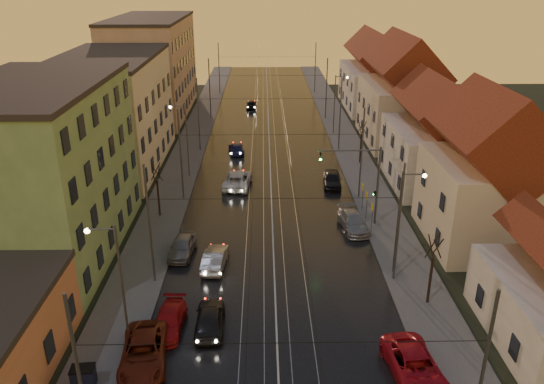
{
  "coord_description": "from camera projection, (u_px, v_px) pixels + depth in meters",
  "views": [
    {
      "loc": [
        -0.73,
        -23.75,
        20.73
      ],
      "look_at": [
        -0.04,
        17.78,
        3.28
      ],
      "focal_mm": 35.0,
      "sensor_mm": 36.0,
      "label": 1
    }
  ],
  "objects": [
    {
      "name": "catenary_pole_l_4",
      "position": [
        210.0,
        89.0,
        77.84
      ],
      "size": [
        0.16,
        0.16,
        9.0
      ],
      "primitive_type": "cylinder",
      "color": "#595B60",
      "rests_on": "ground"
    },
    {
      "name": "parked_right_2",
      "position": [
        332.0,
        179.0,
        54.71
      ],
      "size": [
        2.07,
        4.5,
        1.49
      ],
      "primitive_type": "imported",
      "rotation": [
        0.0,
        0.0,
        -0.07
      ],
      "color": "black",
      "rests_on": "ground"
    },
    {
      "name": "sidewalk_right",
      "position": [
        348.0,
        147.0,
        66.93
      ],
      "size": [
        4.0,
        120.0,
        0.15
      ],
      "primitive_type": "cube",
      "color": "#4C4C4C",
      "rests_on": "ground"
    },
    {
      "name": "driving_car_1",
      "position": [
        215.0,
        258.0,
        39.8
      ],
      "size": [
        1.9,
        4.47,
        1.43
      ],
      "primitive_type": "imported",
      "rotation": [
        0.0,
        0.0,
        3.05
      ],
      "color": "gray",
      "rests_on": "ground"
    },
    {
      "name": "tram_rail_2",
      "position": [
        276.0,
        147.0,
        66.8
      ],
      "size": [
        0.06,
        120.0,
        0.03
      ],
      "primitive_type": "cube",
      "color": "gray",
      "rests_on": "road"
    },
    {
      "name": "apartment_left_2",
      "position": [
        112.0,
        114.0,
        58.68
      ],
      "size": [
        10.0,
        20.0,
        12.0
      ],
      "primitive_type": "cube",
      "color": "beige",
      "rests_on": "ground"
    },
    {
      "name": "bare_tree_2",
      "position": [
        361.0,
        143.0,
        60.47
      ],
      "size": [
        1.09,
        1.09,
        5.11
      ],
      "color": "black",
      "rests_on": "ground"
    },
    {
      "name": "street_lamp_1",
      "position": [
        403.0,
        213.0,
        37.4
      ],
      "size": [
        1.75,
        0.32,
        8.0
      ],
      "color": "#595B60",
      "rests_on": "ground"
    },
    {
      "name": "catenary_pole_r_5",
      "position": [
        315.0,
        68.0,
        94.69
      ],
      "size": [
        0.16,
        0.16,
        9.0
      ],
      "primitive_type": "cylinder",
      "color": "#595B60",
      "rests_on": "ground"
    },
    {
      "name": "tram_rail_1",
      "position": [
        263.0,
        147.0,
        66.77
      ],
      "size": [
        0.06,
        120.0,
        0.03
      ],
      "primitive_type": "cube",
      "color": "gray",
      "rests_on": "road"
    },
    {
      "name": "house_right_3",
      "position": [
        402.0,
        97.0,
        67.58
      ],
      "size": [
        9.18,
        14.28,
        11.5
      ],
      "color": "beige",
      "rests_on": "ground"
    },
    {
      "name": "tram_rail_0",
      "position": [
        252.0,
        148.0,
        66.75
      ],
      "size": [
        0.06,
        120.0,
        0.03
      ],
      "primitive_type": "cube",
      "color": "gray",
      "rests_on": "road"
    },
    {
      "name": "ground",
      "position": [
        278.0,
        367.0,
        29.93
      ],
      "size": [
        160.0,
        160.0,
        0.0
      ],
      "primitive_type": "plane",
      "color": "black",
      "rests_on": "ground"
    },
    {
      "name": "catenary_pole_l_1",
      "position": [
        150.0,
        226.0,
        36.36
      ],
      "size": [
        0.16,
        0.16,
        9.0
      ],
      "primitive_type": "cylinder",
      "color": "#595B60",
      "rests_on": "ground"
    },
    {
      "name": "driving_car_3",
      "position": [
        236.0,
        148.0,
        64.61
      ],
      "size": [
        2.26,
        4.41,
        1.22
      ],
      "primitive_type": "imported",
      "rotation": [
        0.0,
        0.0,
        3.28
      ],
      "color": "#181B4A",
      "rests_on": "ground"
    },
    {
      "name": "street_lamp_2",
      "position": [
        184.0,
        133.0,
        55.56
      ],
      "size": [
        1.75,
        0.32,
        8.0
      ],
      "color": "#595B60",
      "rests_on": "ground"
    },
    {
      "name": "apartment_left_3",
      "position": [
        153.0,
        68.0,
        80.42
      ],
      "size": [
        10.0,
        24.0,
        14.0
      ],
      "primitive_type": "cube",
      "color": "#9E8566",
      "rests_on": "ground"
    },
    {
      "name": "dumpster",
      "position": [
        84.0,
        377.0,
        28.21
      ],
      "size": [
        1.26,
        0.89,
        1.1
      ],
      "primitive_type": "cube",
      "rotation": [
        0.0,
        0.0,
        0.08
      ],
      "color": "black",
      "rests_on": "sidewalk_left"
    },
    {
      "name": "catenary_pole_r_0",
      "position": [
        482.0,
        378.0,
        22.79
      ],
      "size": [
        0.16,
        0.16,
        9.0
      ],
      "primitive_type": "cylinder",
      "color": "#595B60",
      "rests_on": "ground"
    },
    {
      "name": "street_lamp_0",
      "position": [
        116.0,
        275.0,
        29.75
      ],
      "size": [
        1.75,
        0.32,
        8.0
      ],
      "color": "#595B60",
      "rests_on": "ground"
    },
    {
      "name": "house_right_1",
      "position": [
        488.0,
        179.0,
        41.91
      ],
      "size": [
        8.67,
        10.2,
        10.8
      ],
      "color": "beige",
      "rests_on": "ground"
    },
    {
      "name": "catenary_pole_r_3",
      "position": [
        340.0,
        115.0,
        64.27
      ],
      "size": [
        0.16,
        0.16,
        9.0
      ],
      "primitive_type": "cylinder",
      "color": "#595B60",
      "rests_on": "ground"
    },
    {
      "name": "apartment_left_1",
      "position": [
        42.0,
        174.0,
        40.05
      ],
      "size": [
        10.0,
        18.0,
        13.0
      ],
      "primitive_type": "cube",
      "color": "#658B58",
      "rests_on": "ground"
    },
    {
      "name": "road",
      "position": [
        269.0,
        148.0,
        66.8
      ],
      "size": [
        16.0,
        120.0,
        0.04
      ],
      "primitive_type": "cube",
      "color": "black",
      "rests_on": "ground"
    },
    {
      "name": "catenary_pole_r_2",
      "position": [
        362.0,
        154.0,
        50.45
      ],
      "size": [
        0.16,
        0.16,
        9.0
      ],
      "primitive_type": "cylinder",
      "color": "#595B60",
      "rests_on": "ground"
    },
    {
      "name": "catenary_pole_l_2",
      "position": [
        181.0,
        155.0,
        50.18
      ],
      "size": [
        0.16,
        0.16,
        9.0
      ],
      "primitive_type": "cylinder",
      "color": "#595B60",
      "rests_on": "ground"
    },
    {
      "name": "catenary_pole_l_5",
      "position": [
        219.0,
        68.0,
        94.43
      ],
      "size": [
        0.16,
        0.16,
        9.0
      ],
      "primitive_type": "cylinder",
      "color": "#595B60",
      "rests_on": "ground"
    },
    {
      "name": "driving_car_2",
      "position": [
        238.0,
        179.0,
        54.6
      ],
      "size": [
        3.12,
        5.83,
        1.56
      ],
      "primitive_type": "imported",
      "rotation": [
        0.0,
        0.0,
        3.04
      ],
      "color": "silver",
      "rests_on": "ground"
    },
    {
      "name": "bare_tree_1",
      "position": [
        431.0,
        272.0,
        34.66
      ],
      "size": [
        1.09,
        1.09,
        5.11
      ],
      "color": "black",
      "rests_on": "ground"
    },
    {
      "name": "bare_tree_0",
      "position": [
        158.0,
        191.0,
        47.25
      ],
      "size": [
        1.09,
        1.09,
        5.11
      ],
      "color": "black",
      "rests_on": "ground"
    },
    {
      "name": "street_lamp_3",
      "position": [
        337.0,
        99.0,
        70.58
      ],
      "size": [
        1.75,
        0.32,
        8.0
      ],
      "color": "#595B60",
      "rests_on": "ground"
    },
    {
      "name": "driving_car_4",
      "position": [
        251.0,
        104.0,
        85.61
      ],
      "size": [
        1.67,
        4.04,
        1.37
      ],
      "primitive_type": "imported",
      "rotation": [
        0.0,
        0.0,
        3.13
      ],
      "color": "black",
      "rests_on": "ground"
    },
    {
      "name": "house_right_4",
      "position": [
        374.0,
        76.0,
        84.47
      ],
      "size": [
        9.18,
        16.32,
        10.0
      ],
      "color": "beige",
      "rests_on": "ground"
    },
    {
      "name": "catenary_pole_r_4",
      "position": [
        326.0,
        89.0,
        78.1
      ],
      "size": [
        0.16,
        0.16,
        9.0
      ],
      "primitive_type": "cylinder",
      "color": "#595B60",
      "rests_on": "ground"
    },
    {
      "name": "driving_car_0",
      "position": [
        210.0,
        318.0,
        32.91
      ],
      "size": [
        1.85,
        4.42,
        1.5
      ],
      "primitive_type": "imported",
      "rotation": [
        0.0,
        0.0,
        3.16
      ],
      "color": "black",
      "rests_on": "ground"
    },
    {
      "name": "traffic_light_mast",
      "position": [
        367.0,
        176.0,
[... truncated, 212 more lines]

